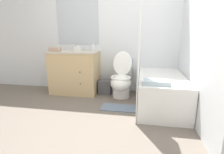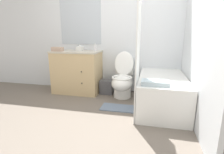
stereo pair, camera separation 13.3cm
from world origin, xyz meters
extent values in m
plane|color=#6B6056|center=(0.00, 0.00, 0.00)|extent=(14.00, 14.00, 0.00)
cube|color=silver|center=(0.00, 1.64, 1.25)|extent=(8.00, 0.05, 2.50)
cube|color=#B2BCC6|center=(-0.78, 1.61, 1.44)|extent=(0.88, 0.01, 0.93)
cube|color=silver|center=(1.28, 0.81, 1.25)|extent=(0.05, 2.61, 2.50)
cube|color=tan|center=(-0.78, 1.34, 0.41)|extent=(0.92, 0.55, 0.82)
cube|color=beige|center=(-0.78, 1.34, 0.84)|extent=(0.94, 0.57, 0.03)
cylinder|color=white|center=(-0.78, 1.34, 0.80)|extent=(0.29, 0.29, 0.10)
sphere|color=#382D23|center=(-0.58, 1.05, 0.50)|extent=(0.02, 0.02, 0.02)
sphere|color=#382D23|center=(-0.58, 1.05, 0.27)|extent=(0.02, 0.02, 0.02)
cylinder|color=silver|center=(-0.78, 1.52, 0.87)|extent=(0.04, 0.04, 0.04)
cylinder|color=silver|center=(-0.78, 1.48, 0.94)|extent=(0.02, 0.11, 0.09)
cylinder|color=silver|center=(-0.84, 1.52, 0.88)|extent=(0.03, 0.03, 0.04)
cylinder|color=silver|center=(-0.73, 1.52, 0.88)|extent=(0.03, 0.03, 0.04)
cylinder|color=white|center=(0.17, 1.23, 0.11)|extent=(0.33, 0.33, 0.22)
ellipsoid|color=white|center=(0.17, 1.16, 0.30)|extent=(0.38, 0.49, 0.29)
torus|color=white|center=(0.17, 1.16, 0.40)|extent=(0.38, 0.38, 0.04)
cube|color=white|center=(0.17, 1.50, 0.55)|extent=(0.35, 0.18, 0.31)
ellipsoid|color=white|center=(0.17, 1.39, 0.63)|extent=(0.36, 0.14, 0.46)
cube|color=white|center=(0.88, 0.92, 0.26)|extent=(0.73, 1.39, 0.52)
cube|color=#ACB1B2|center=(0.88, 0.92, 0.51)|extent=(0.61, 1.27, 0.01)
cube|color=white|center=(0.50, 0.48, 0.93)|extent=(0.01, 0.53, 1.85)
cube|color=#4C4C51|center=(-0.17, 1.36, 0.14)|extent=(0.25, 0.21, 0.28)
cube|color=white|center=(-0.70, 1.34, 0.90)|extent=(0.12, 0.13, 0.08)
ellipsoid|color=white|center=(-0.70, 1.34, 0.95)|extent=(0.05, 0.04, 0.03)
cylinder|color=silver|center=(-0.40, 1.39, 0.92)|extent=(0.06, 0.06, 0.13)
cylinder|color=silver|center=(-0.40, 1.39, 0.99)|extent=(0.03, 0.03, 0.03)
cube|color=tan|center=(-1.11, 1.19, 0.89)|extent=(0.21, 0.12, 0.08)
cube|color=silver|center=(0.75, 0.40, 0.55)|extent=(0.36, 0.21, 0.06)
cube|color=slate|center=(0.21, 0.69, 0.01)|extent=(0.57, 0.29, 0.02)
camera|label=1|loc=(0.56, -1.94, 1.18)|focal=28.00mm
camera|label=2|loc=(0.69, -1.92, 1.18)|focal=28.00mm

